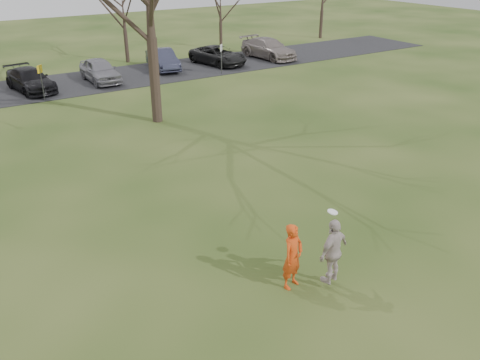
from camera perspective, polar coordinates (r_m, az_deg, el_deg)
name	(u,v)px	position (r m, az deg, el deg)	size (l,w,h in m)	color
ground	(321,284)	(13.81, 9.18, -11.66)	(120.00, 120.00, 0.00)	#1E380F
parking_strip	(66,85)	(34.87, -19.28, 10.23)	(62.00, 6.50, 0.04)	black
player_defender	(293,256)	(13.13, 6.03, -8.66)	(0.67, 0.44, 1.85)	#D64111
car_3	(30,80)	(33.88, -22.82, 10.49)	(1.89, 4.64, 1.35)	black
car_4	(100,70)	(34.78, -15.70, 11.97)	(1.76, 4.38, 1.49)	gray
car_5	(163,59)	(37.45, -8.81, 13.45)	(1.52, 4.37, 1.44)	#2B2D40
car_6	(218,55)	(38.77, -2.53, 14.03)	(2.23, 4.83, 1.34)	black
car_7	(269,48)	(41.02, 3.29, 14.77)	(2.14, 5.26, 1.53)	gray
catching_play	(333,251)	(13.19, 10.60, -7.97)	(1.15, 0.71, 1.99)	#BBABA8
sign_yellow	(41,76)	(31.28, -21.78, 10.97)	(0.35, 0.35, 2.08)	#47474C
sign_white	(221,54)	(35.48, -2.15, 14.21)	(0.35, 0.35, 2.08)	#47474C
small_tree_row	(99,10)	(40.17, -15.76, 18.16)	(55.00, 5.90, 8.50)	#352821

